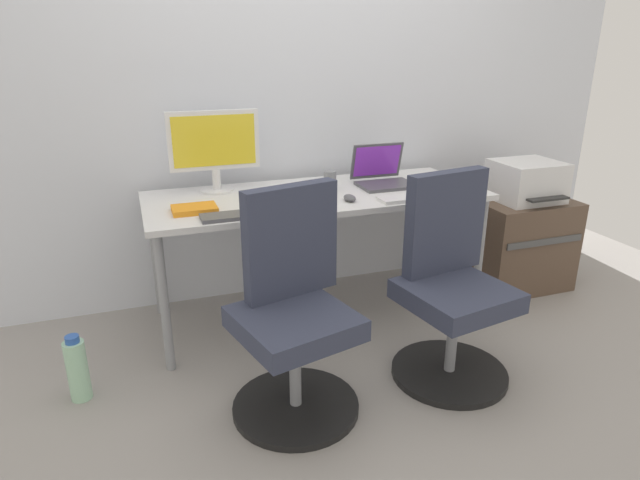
{
  "coord_description": "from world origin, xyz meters",
  "views": [
    {
      "loc": [
        -0.93,
        -2.66,
        1.48
      ],
      "look_at": [
        0.0,
        -0.05,
        0.47
      ],
      "focal_mm": 30.42,
      "sensor_mm": 36.0,
      "label": 1
    }
  ],
  "objects_px": {
    "printer": "(526,181)",
    "open_laptop": "(382,175)",
    "office_chair_left": "(294,314)",
    "side_cabinet": "(518,243)",
    "desktop_monitor": "(214,145)",
    "water_bottle_on_floor": "(77,369)",
    "coffee_mug": "(443,183)",
    "office_chair_right": "(451,288)"
  },
  "relations": [
    {
      "from": "office_chair_left",
      "to": "printer",
      "type": "distance_m",
      "value": 1.86
    },
    {
      "from": "office_chair_left",
      "to": "coffee_mug",
      "type": "xyz_separation_m",
      "value": [
        1.02,
        0.55,
        0.34
      ]
    },
    {
      "from": "office_chair_right",
      "to": "open_laptop",
      "type": "distance_m",
      "value": 0.87
    },
    {
      "from": "office_chair_right",
      "to": "side_cabinet",
      "type": "xyz_separation_m",
      "value": [
        0.95,
        0.7,
        -0.14
      ]
    },
    {
      "from": "water_bottle_on_floor",
      "to": "open_laptop",
      "type": "height_order",
      "value": "open_laptop"
    },
    {
      "from": "printer",
      "to": "office_chair_left",
      "type": "bearing_deg",
      "value": -157.77
    },
    {
      "from": "printer",
      "to": "open_laptop",
      "type": "xyz_separation_m",
      "value": [
        -0.92,
        0.11,
        0.09
      ]
    },
    {
      "from": "office_chair_left",
      "to": "desktop_monitor",
      "type": "distance_m",
      "value": 1.11
    },
    {
      "from": "office_chair_left",
      "to": "water_bottle_on_floor",
      "type": "distance_m",
      "value": 0.98
    },
    {
      "from": "printer",
      "to": "coffee_mug",
      "type": "bearing_deg",
      "value": -168.09
    },
    {
      "from": "open_laptop",
      "to": "water_bottle_on_floor",
      "type": "bearing_deg",
      "value": -164.19
    },
    {
      "from": "water_bottle_on_floor",
      "to": "coffee_mug",
      "type": "distance_m",
      "value": 2.01
    },
    {
      "from": "printer",
      "to": "open_laptop",
      "type": "bearing_deg",
      "value": 173.4
    },
    {
      "from": "office_chair_left",
      "to": "open_laptop",
      "type": "xyz_separation_m",
      "value": [
        0.78,
        0.8,
        0.35
      ]
    },
    {
      "from": "printer",
      "to": "open_laptop",
      "type": "height_order",
      "value": "open_laptop"
    },
    {
      "from": "side_cabinet",
      "to": "open_laptop",
      "type": "relative_size",
      "value": 1.93
    },
    {
      "from": "desktop_monitor",
      "to": "coffee_mug",
      "type": "height_order",
      "value": "desktop_monitor"
    },
    {
      "from": "water_bottle_on_floor",
      "to": "desktop_monitor",
      "type": "bearing_deg",
      "value": 40.07
    },
    {
      "from": "coffee_mug",
      "to": "open_laptop",
      "type": "bearing_deg",
      "value": 133.91
    },
    {
      "from": "printer",
      "to": "desktop_monitor",
      "type": "height_order",
      "value": "desktop_monitor"
    },
    {
      "from": "office_chair_right",
      "to": "desktop_monitor",
      "type": "bearing_deg",
      "value": 132.76
    },
    {
      "from": "office_chair_left",
      "to": "office_chair_right",
      "type": "xyz_separation_m",
      "value": [
        0.75,
        0.0,
        0.0
      ]
    },
    {
      "from": "office_chair_left",
      "to": "side_cabinet",
      "type": "bearing_deg",
      "value": 22.25
    },
    {
      "from": "desktop_monitor",
      "to": "printer",
      "type": "bearing_deg",
      "value": -8.24
    },
    {
      "from": "printer",
      "to": "desktop_monitor",
      "type": "xyz_separation_m",
      "value": [
        -1.84,
        0.27,
        0.28
      ]
    },
    {
      "from": "printer",
      "to": "coffee_mug",
      "type": "xyz_separation_m",
      "value": [
        -0.68,
        -0.14,
        0.08
      ]
    },
    {
      "from": "printer",
      "to": "side_cabinet",
      "type": "bearing_deg",
      "value": 90.0
    },
    {
      "from": "desktop_monitor",
      "to": "water_bottle_on_floor",
      "type": "bearing_deg",
      "value": -139.93
    },
    {
      "from": "desktop_monitor",
      "to": "open_laptop",
      "type": "relative_size",
      "value": 1.55
    },
    {
      "from": "office_chair_right",
      "to": "coffee_mug",
      "type": "bearing_deg",
      "value": 64.14
    },
    {
      "from": "office_chair_left",
      "to": "open_laptop",
      "type": "distance_m",
      "value": 1.17
    },
    {
      "from": "coffee_mug",
      "to": "water_bottle_on_floor",
      "type": "bearing_deg",
      "value": -173.41
    },
    {
      "from": "water_bottle_on_floor",
      "to": "open_laptop",
      "type": "xyz_separation_m",
      "value": [
        1.66,
        0.47,
        0.63
      ]
    },
    {
      "from": "office_chair_left",
      "to": "side_cabinet",
      "type": "distance_m",
      "value": 1.84
    },
    {
      "from": "office_chair_right",
      "to": "side_cabinet",
      "type": "relative_size",
      "value": 1.57
    },
    {
      "from": "coffee_mug",
      "to": "office_chair_left",
      "type": "bearing_deg",
      "value": -151.59
    },
    {
      "from": "water_bottle_on_floor",
      "to": "coffee_mug",
      "type": "height_order",
      "value": "coffee_mug"
    },
    {
      "from": "office_chair_left",
      "to": "office_chair_right",
      "type": "relative_size",
      "value": 1.0
    },
    {
      "from": "office_chair_left",
      "to": "desktop_monitor",
      "type": "bearing_deg",
      "value": 98.03
    },
    {
      "from": "desktop_monitor",
      "to": "coffee_mug",
      "type": "xyz_separation_m",
      "value": [
        1.16,
        -0.41,
        -0.2
      ]
    },
    {
      "from": "desktop_monitor",
      "to": "office_chair_left",
      "type": "bearing_deg",
      "value": -81.97
    },
    {
      "from": "office_chair_left",
      "to": "side_cabinet",
      "type": "height_order",
      "value": "office_chair_left"
    }
  ]
}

